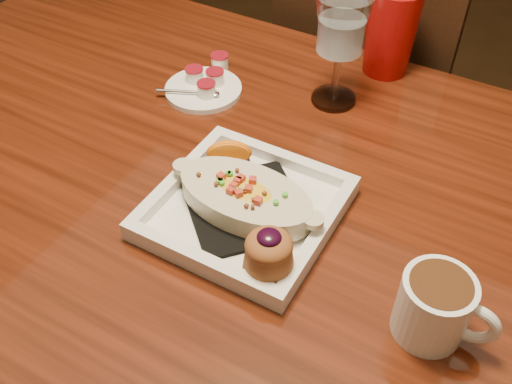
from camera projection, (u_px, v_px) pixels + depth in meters
The scene contains 8 objects.
table at pixel (232, 219), 0.94m from camera, with size 1.50×0.90×0.75m.
chair_far at pixel (366, 100), 1.43m from camera, with size 0.42×0.42×0.93m.
plate at pixel (247, 207), 0.79m from camera, with size 0.25×0.25×0.08m.
coffee_mug at pixel (436, 306), 0.65m from camera, with size 0.12×0.08×0.09m.
goblet at pixel (341, 30), 0.92m from camera, with size 0.09×0.09×0.20m.
saucer at pixel (203, 87), 1.02m from camera, with size 0.14×0.14×0.09m.
creamer_loose at pixel (220, 61), 1.08m from camera, with size 0.03×0.03×0.03m.
red_tumbler at pixel (391, 31), 1.03m from camera, with size 0.10×0.10×0.16m, color #B30D0C.
Camera 1 is at (0.36, -0.53, 1.34)m, focal length 40.00 mm.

